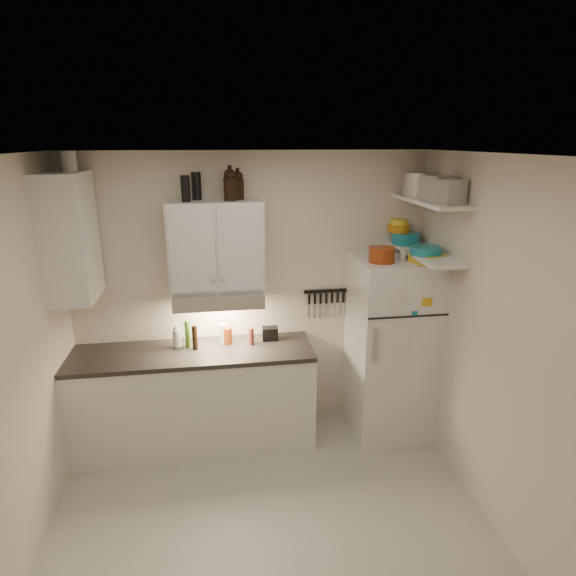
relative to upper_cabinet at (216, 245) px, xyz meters
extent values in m
cube|color=#B8B4AA|center=(0.30, -1.33, -1.84)|extent=(3.20, 3.00, 0.02)
cube|color=white|center=(0.30, -1.33, 0.78)|extent=(3.20, 3.00, 0.02)
cube|color=beige|center=(0.30, 0.18, -0.53)|extent=(3.20, 0.02, 2.60)
cube|color=beige|center=(1.91, -1.33, -0.53)|extent=(0.02, 3.00, 2.60)
cube|color=white|center=(-0.25, -0.14, -1.39)|extent=(2.10, 0.60, 0.88)
cube|color=#2A2624|center=(-0.25, -0.14, -0.93)|extent=(2.10, 0.62, 0.04)
cube|color=white|center=(0.00, 0.00, 0.00)|extent=(0.80, 0.33, 0.75)
cube|color=white|center=(-1.14, -0.14, 0.12)|extent=(0.33, 0.55, 1.00)
cube|color=silver|center=(0.00, -0.06, -0.44)|extent=(0.76, 0.46, 0.12)
cube|color=white|center=(1.55, -0.18, -0.98)|extent=(0.70, 0.68, 1.70)
cube|color=white|center=(1.75, -0.31, 0.38)|extent=(0.30, 0.95, 0.03)
cube|color=white|center=(1.75, -0.31, -0.07)|extent=(0.30, 0.95, 0.03)
cube|color=black|center=(1.00, 0.15, -0.51)|extent=(0.42, 0.02, 0.03)
cylinder|color=maroon|center=(1.36, -0.30, -0.06)|extent=(0.27, 0.27, 0.13)
cube|color=gold|center=(1.72, -0.41, -0.08)|extent=(0.27, 0.30, 0.08)
cylinder|color=silver|center=(1.57, -0.26, -0.08)|extent=(0.07, 0.07, 0.09)
cylinder|color=silver|center=(1.76, -0.04, 0.49)|extent=(0.28, 0.28, 0.20)
cube|color=#AAAAAD|center=(1.75, -0.45, 0.49)|extent=(0.24, 0.23, 0.20)
cube|color=#AAAAAD|center=(1.77, -0.59, 0.48)|extent=(0.22, 0.22, 0.19)
cylinder|color=teal|center=(1.70, 0.03, 0.00)|extent=(0.25, 0.25, 0.10)
cylinder|color=orange|center=(1.66, 0.10, 0.08)|extent=(0.20, 0.20, 0.06)
cylinder|color=gold|center=(1.66, 0.10, 0.14)|extent=(0.16, 0.16, 0.05)
cylinder|color=teal|center=(1.71, -0.39, -0.02)|extent=(0.31, 0.31, 0.07)
cylinder|color=black|center=(-0.14, 0.08, 0.49)|extent=(0.08, 0.08, 0.23)
cylinder|color=black|center=(-0.23, -0.04, 0.48)|extent=(0.09, 0.09, 0.21)
cylinder|color=silver|center=(-1.09, -0.06, 0.70)|extent=(0.13, 0.13, 0.15)
imported|color=white|center=(-0.38, -0.04, -0.77)|extent=(0.13, 0.13, 0.26)
cylinder|color=maroon|center=(0.27, -0.07, -0.83)|extent=(0.06, 0.06, 0.16)
cylinder|color=#41721C|center=(-0.29, -0.04, -0.78)|extent=(0.06, 0.06, 0.25)
cylinder|color=black|center=(-0.22, -0.10, -0.79)|extent=(0.06, 0.06, 0.22)
cylinder|color=silver|center=(0.02, -0.01, -0.81)|extent=(0.07, 0.07, 0.19)
cylinder|color=maroon|center=(0.06, -0.03, -0.83)|extent=(0.10, 0.10, 0.15)
cube|color=black|center=(0.45, 0.01, -0.84)|extent=(0.14, 0.10, 0.12)
camera|label=1|loc=(-0.01, -4.06, 0.86)|focal=30.00mm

